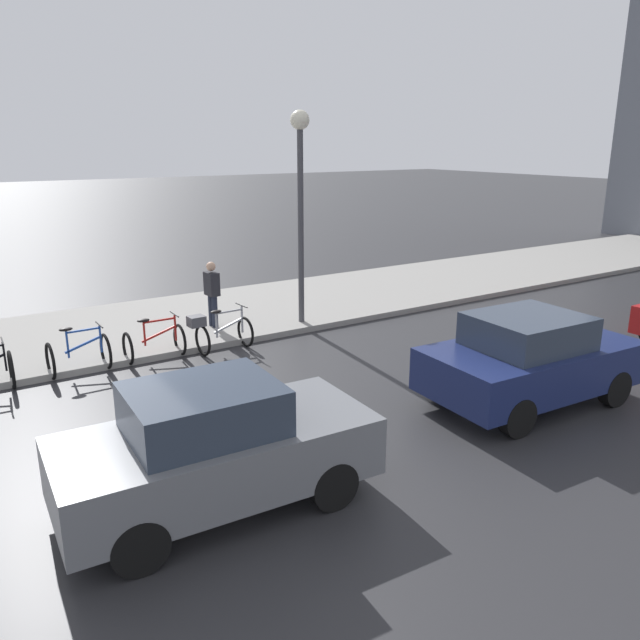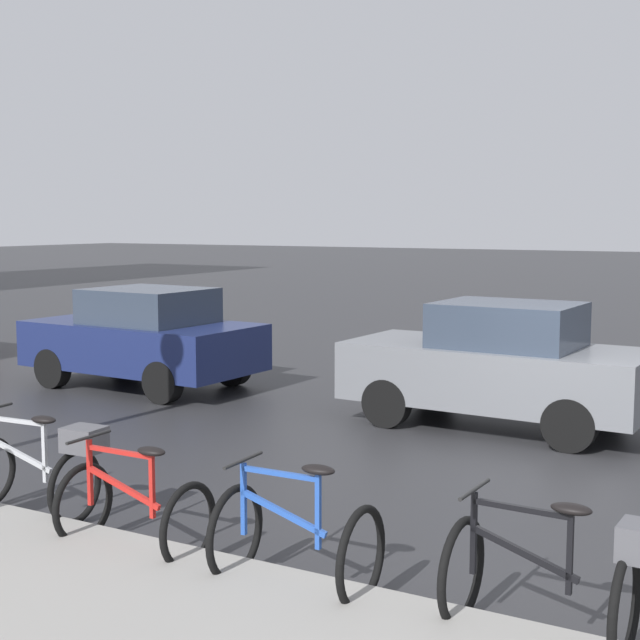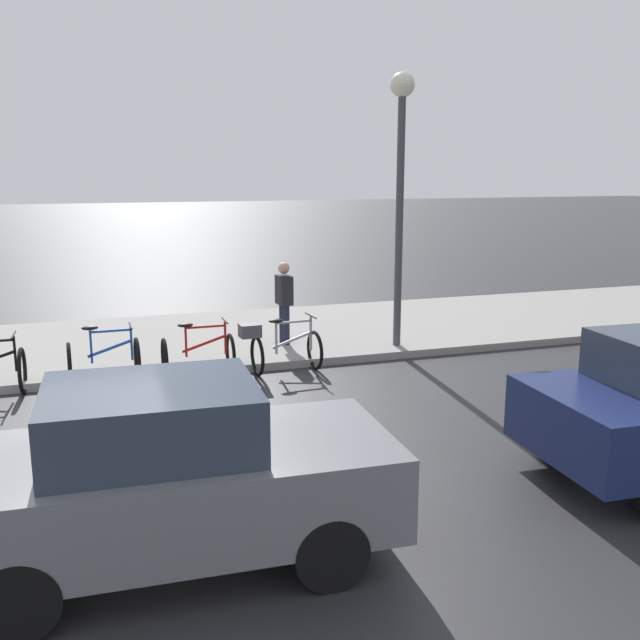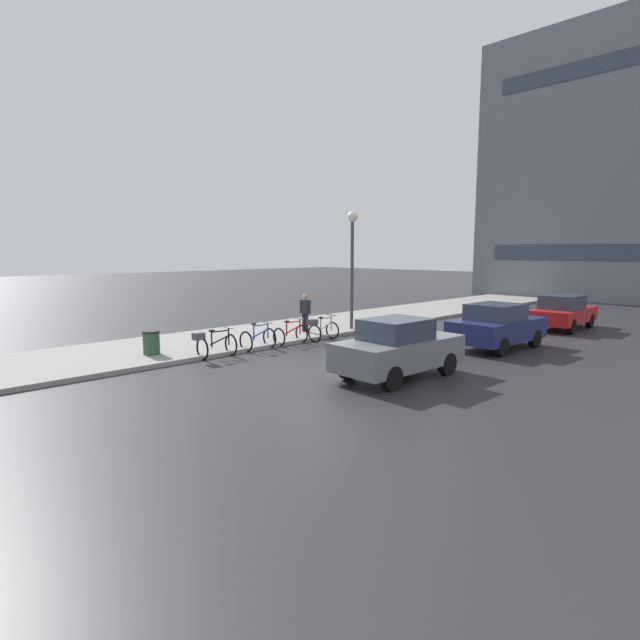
{
  "view_description": "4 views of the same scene",
  "coord_description": "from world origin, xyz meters",
  "px_view_note": "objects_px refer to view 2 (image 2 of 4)",
  "views": [
    {
      "loc": [
        8.57,
        -1.61,
        4.43
      ],
      "look_at": [
        -0.8,
        4.42,
        1.22
      ],
      "focal_mm": 35.0,
      "sensor_mm": 36.0,
      "label": 1
    },
    {
      "loc": [
        -9.03,
        -2.54,
        2.7
      ],
      "look_at": [
        0.24,
        2.66,
        1.5
      ],
      "focal_mm": 50.0,
      "sensor_mm": 36.0,
      "label": 2
    },
    {
      "loc": [
        7.94,
        0.47,
        3.41
      ],
      "look_at": [
        -1.68,
        3.66,
        1.27
      ],
      "focal_mm": 40.0,
      "sensor_mm": 36.0,
      "label": 3
    },
    {
      "loc": [
        10.14,
        -9.85,
        3.43
      ],
      "look_at": [
        -1.71,
        1.75,
        1.16
      ],
      "focal_mm": 28.0,
      "sensor_mm": 36.0,
      "label": 4
    }
  ],
  "objects_px": {
    "bicycle_farthest": "(43,466)",
    "car_navy": "(144,338)",
    "car_grey": "(498,366)",
    "bicycle_nearest": "(563,574)",
    "bicycle_second": "(296,539)",
    "bicycle_third": "(134,509)"
  },
  "relations": [
    {
      "from": "bicycle_nearest",
      "to": "bicycle_farthest",
      "type": "bearing_deg",
      "value": 87.78
    },
    {
      "from": "bicycle_second",
      "to": "car_navy",
      "type": "relative_size",
      "value": 0.29
    },
    {
      "from": "bicycle_farthest",
      "to": "bicycle_nearest",
      "type": "bearing_deg",
      "value": -92.22
    },
    {
      "from": "bicycle_third",
      "to": "car_navy",
      "type": "xyz_separation_m",
      "value": [
        5.71,
        4.74,
        0.42
      ]
    },
    {
      "from": "bicycle_nearest",
      "to": "car_grey",
      "type": "xyz_separation_m",
      "value": [
        5.68,
        2.28,
        0.32
      ]
    },
    {
      "from": "car_navy",
      "to": "car_grey",
      "type": "bearing_deg",
      "value": -89.31
    },
    {
      "from": "bicycle_nearest",
      "to": "car_navy",
      "type": "relative_size",
      "value": 0.36
    },
    {
      "from": "bicycle_nearest",
      "to": "bicycle_second",
      "type": "xyz_separation_m",
      "value": [
        -0.1,
        1.9,
        -0.09
      ]
    },
    {
      "from": "bicycle_farthest",
      "to": "car_navy",
      "type": "xyz_separation_m",
      "value": [
        5.43,
        3.44,
        0.32
      ]
    },
    {
      "from": "car_grey",
      "to": "car_navy",
      "type": "relative_size",
      "value": 1.01
    },
    {
      "from": "car_grey",
      "to": "car_navy",
      "type": "bearing_deg",
      "value": 90.69
    },
    {
      "from": "bicycle_third",
      "to": "bicycle_farthest",
      "type": "relative_size",
      "value": 0.84
    },
    {
      "from": "bicycle_second",
      "to": "car_navy",
      "type": "distance_m",
      "value": 8.48
    },
    {
      "from": "bicycle_nearest",
      "to": "bicycle_second",
      "type": "relative_size",
      "value": 1.25
    },
    {
      "from": "bicycle_nearest",
      "to": "car_navy",
      "type": "height_order",
      "value": "car_navy"
    },
    {
      "from": "bicycle_nearest",
      "to": "bicycle_second",
      "type": "height_order",
      "value": "bicycle_second"
    },
    {
      "from": "bicycle_third",
      "to": "bicycle_farthest",
      "type": "height_order",
      "value": "bicycle_farthest"
    },
    {
      "from": "bicycle_farthest",
      "to": "car_grey",
      "type": "relative_size",
      "value": 0.35
    },
    {
      "from": "bicycle_nearest",
      "to": "bicycle_second",
      "type": "distance_m",
      "value": 1.9
    },
    {
      "from": "bicycle_nearest",
      "to": "car_navy",
      "type": "distance_m",
      "value": 9.9
    },
    {
      "from": "bicycle_farthest",
      "to": "car_navy",
      "type": "relative_size",
      "value": 0.36
    },
    {
      "from": "bicycle_nearest",
      "to": "bicycle_farthest",
      "type": "distance_m",
      "value": 4.72
    }
  ]
}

